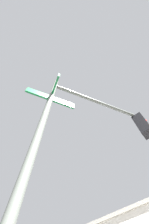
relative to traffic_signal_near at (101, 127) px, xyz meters
The scene contains 1 object.
traffic_signal_near is the anchor object (origin of this frame).
Camera 1 is at (-6.20, -7.80, 1.63)m, focal length 24.98 mm.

